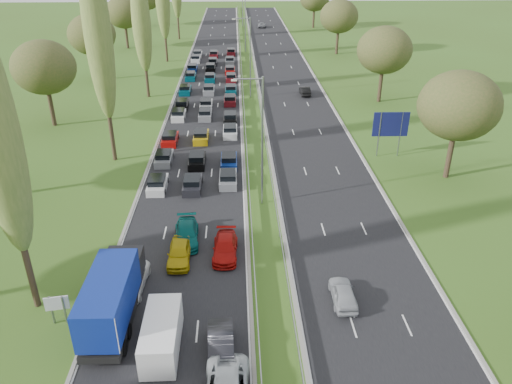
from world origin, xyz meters
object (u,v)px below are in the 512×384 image
object	(u,v)px
blue_lorry	(113,295)
white_van_rear	(162,332)
info_sign	(57,306)
near_car_2	(129,282)
direction_sign	(391,126)

from	to	relation	value
blue_lorry	white_van_rear	bearing A→B (deg)	-36.30
blue_lorry	info_sign	size ratio (longest dim) A/B	4.33
white_van_rear	info_sign	world-z (taller)	white_van_rear
blue_lorry	info_sign	bearing A→B (deg)	-175.37
near_car_2	blue_lorry	bearing A→B (deg)	-92.30
white_van_rear	info_sign	distance (m)	7.30
near_car_2	white_van_rear	size ratio (longest dim) A/B	0.91
white_van_rear	blue_lorry	bearing A→B (deg)	142.42
info_sign	direction_sign	world-z (taller)	direction_sign
white_van_rear	info_sign	xyz separation A→B (m)	(-6.92, 2.32, 0.28)
info_sign	direction_sign	size ratio (longest dim) A/B	0.40
info_sign	direction_sign	bearing A→B (deg)	42.78
blue_lorry	direction_sign	world-z (taller)	direction_sign
near_car_2	info_sign	world-z (taller)	info_sign
near_car_2	direction_sign	distance (m)	34.30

